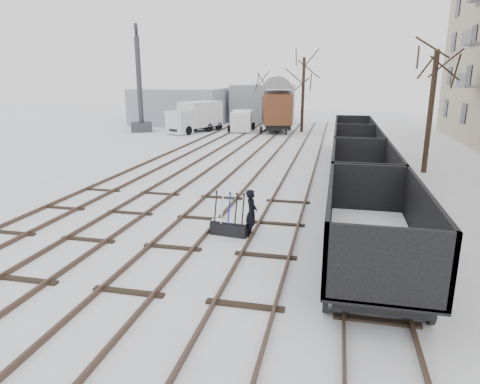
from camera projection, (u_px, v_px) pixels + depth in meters
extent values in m
plane|color=white|center=(173.00, 248.00, 13.61)|extent=(120.00, 120.00, 0.00)
cube|color=black|center=(155.00, 159.00, 28.21)|extent=(0.07, 52.00, 0.15)
cube|color=black|center=(176.00, 160.00, 27.90)|extent=(0.07, 52.00, 0.15)
cube|color=black|center=(48.00, 215.00, 16.76)|extent=(1.90, 0.20, 0.08)
cube|color=black|center=(199.00, 161.00, 27.57)|extent=(0.07, 52.00, 0.15)
cube|color=black|center=(220.00, 161.00, 27.26)|extent=(0.07, 52.00, 0.15)
cube|color=black|center=(117.00, 221.00, 16.12)|extent=(1.90, 0.20, 0.08)
cube|color=black|center=(244.00, 163.00, 26.93)|extent=(0.07, 52.00, 0.15)
cube|color=black|center=(266.00, 163.00, 26.62)|extent=(0.07, 52.00, 0.15)
cube|color=black|center=(193.00, 227.00, 15.48)|extent=(1.90, 0.20, 0.08)
cube|color=black|center=(292.00, 165.00, 26.29)|extent=(0.07, 52.00, 0.15)
cube|color=black|center=(315.00, 166.00, 25.98)|extent=(0.07, 52.00, 0.15)
cube|color=black|center=(275.00, 233.00, 14.84)|extent=(1.90, 0.20, 0.08)
cube|color=black|center=(341.00, 167.00, 25.64)|extent=(0.07, 52.00, 0.15)
cube|color=black|center=(366.00, 168.00, 25.34)|extent=(0.07, 52.00, 0.15)
cube|color=black|center=(365.00, 240.00, 14.20)|extent=(1.90, 0.20, 0.08)
cube|color=gray|center=(181.00, 106.00, 49.77)|extent=(10.00, 8.00, 4.00)
cube|color=white|center=(181.00, 88.00, 49.24)|extent=(9.80, 7.84, 0.10)
cube|color=gray|center=(263.00, 104.00, 51.57)|extent=(7.00, 6.00, 4.40)
cube|color=white|center=(263.00, 84.00, 50.98)|extent=(6.86, 5.88, 0.10)
cube|color=black|center=(229.00, 229.00, 14.70)|extent=(1.34, 0.59, 0.44)
cube|color=black|center=(229.00, 222.00, 14.64)|extent=(1.33, 0.47, 0.06)
cube|color=white|center=(229.00, 221.00, 14.63)|extent=(1.27, 0.42, 0.03)
cylinder|color=black|center=(216.00, 207.00, 14.68)|extent=(0.09, 0.32, 1.08)
cylinder|color=silver|center=(222.00, 208.00, 14.59)|extent=(0.09, 0.32, 1.08)
cylinder|color=#0B1F97|center=(229.00, 209.00, 14.51)|extent=(0.09, 0.32, 1.08)
cylinder|color=black|center=(236.00, 209.00, 14.43)|extent=(0.09, 0.32, 1.08)
cylinder|color=black|center=(243.00, 210.00, 14.34)|extent=(0.09, 0.32, 1.08)
imported|color=black|center=(251.00, 213.00, 14.48)|extent=(0.42, 0.62, 1.63)
cube|color=black|center=(372.00, 255.00, 11.41)|extent=(1.98, 5.45, 0.41)
cube|color=black|center=(373.00, 248.00, 11.35)|extent=(2.48, 6.19, 0.12)
cube|color=black|center=(329.00, 215.00, 11.39)|extent=(0.10, 6.19, 1.65)
cube|color=black|center=(424.00, 222.00, 10.89)|extent=(0.10, 6.19, 1.65)
cube|color=white|center=(373.00, 244.00, 11.33)|extent=(2.23, 5.95, 0.06)
cylinder|color=black|center=(326.00, 297.00, 9.86)|extent=(0.12, 0.72, 0.72)
cylinder|color=black|center=(405.00, 242.00, 13.11)|extent=(0.12, 0.72, 0.72)
cube|color=black|center=(361.00, 194.00, 17.44)|extent=(1.98, 5.45, 0.41)
cube|color=black|center=(361.00, 189.00, 17.38)|extent=(2.48, 6.19, 0.12)
cube|color=black|center=(333.00, 168.00, 17.42)|extent=(0.10, 6.19, 1.65)
cube|color=black|center=(394.00, 170.00, 16.91)|extent=(0.10, 6.19, 1.65)
cube|color=white|center=(362.00, 186.00, 17.36)|extent=(2.23, 5.95, 0.06)
cylinder|color=black|center=(331.00, 214.00, 15.89)|extent=(0.12, 0.72, 0.72)
cylinder|color=black|center=(385.00, 190.00, 19.14)|extent=(0.12, 0.72, 0.72)
cube|color=black|center=(356.00, 164.00, 23.46)|extent=(1.98, 5.45, 0.41)
cube|color=black|center=(356.00, 160.00, 23.41)|extent=(2.48, 6.19, 0.12)
cube|color=black|center=(335.00, 144.00, 23.45)|extent=(0.10, 6.19, 1.65)
cube|color=black|center=(380.00, 146.00, 22.94)|extent=(0.10, 6.19, 1.65)
cube|color=white|center=(356.00, 158.00, 23.38)|extent=(2.23, 5.95, 0.06)
cylinder|color=black|center=(334.00, 176.00, 21.92)|extent=(0.12, 0.72, 0.72)
cylinder|color=black|center=(374.00, 163.00, 25.17)|extent=(0.12, 0.72, 0.72)
cube|color=black|center=(352.00, 146.00, 29.49)|extent=(1.98, 5.45, 0.41)
cube|color=black|center=(353.00, 143.00, 29.44)|extent=(2.48, 6.19, 0.12)
cube|color=black|center=(336.00, 131.00, 29.48)|extent=(0.10, 6.19, 1.65)
cube|color=black|center=(372.00, 132.00, 28.97)|extent=(0.10, 6.19, 1.65)
cube|color=white|center=(353.00, 142.00, 29.41)|extent=(2.23, 5.95, 0.06)
cylinder|color=black|center=(335.00, 155.00, 27.95)|extent=(0.12, 0.72, 0.72)
cylinder|color=black|center=(367.00, 147.00, 31.20)|extent=(0.12, 0.72, 0.72)
cube|color=black|center=(276.00, 125.00, 42.31)|extent=(3.09, 5.16, 0.44)
cube|color=#4F2317|center=(276.00, 108.00, 41.88)|extent=(3.74, 5.91, 2.85)
cube|color=white|center=(277.00, 89.00, 41.41)|extent=(3.42, 5.59, 0.04)
cylinder|color=black|center=(261.00, 130.00, 41.00)|extent=(0.13, 0.77, 0.77)
cylinder|color=black|center=(290.00, 127.00, 43.79)|extent=(0.13, 0.77, 0.77)
cube|color=black|center=(196.00, 127.00, 42.53)|extent=(3.50, 6.41, 0.26)
cube|color=silver|center=(188.00, 123.00, 40.08)|extent=(2.57, 2.39, 2.15)
cube|color=silver|center=(198.00, 114.00, 42.85)|extent=(3.72, 4.95, 2.40)
cube|color=white|center=(198.00, 102.00, 42.53)|extent=(3.65, 4.85, 0.03)
cylinder|color=black|center=(179.00, 130.00, 40.64)|extent=(0.26, 0.86, 0.86)
cylinder|color=black|center=(212.00, 125.00, 44.60)|extent=(0.26, 0.86, 0.86)
cube|color=silver|center=(242.00, 121.00, 43.28)|extent=(2.63, 4.79, 1.86)
cube|color=white|center=(242.00, 111.00, 43.04)|extent=(2.57, 4.68, 0.04)
cylinder|color=black|center=(229.00, 129.00, 42.29)|extent=(0.23, 0.72, 0.72)
cylinder|color=black|center=(253.00, 126.00, 44.62)|extent=(0.23, 0.72, 0.72)
cube|color=#303136|center=(142.00, 127.00, 43.00)|extent=(2.69, 2.69, 0.90)
cylinder|color=#303136|center=(139.00, 85.00, 41.95)|extent=(0.50, 0.50, 9.03)
cylinder|color=#303136|center=(146.00, 48.00, 42.92)|extent=(2.67, 5.37, 4.16)
cylinder|color=black|center=(157.00, 76.00, 45.86)|extent=(0.05, 0.05, 5.08)
cylinder|color=black|center=(430.00, 113.00, 23.64)|extent=(0.30, 0.30, 6.72)
cylinder|color=black|center=(266.00, 105.00, 47.16)|extent=(0.30, 0.30, 4.67)
cylinder|color=black|center=(303.00, 95.00, 41.78)|extent=(0.30, 0.30, 7.14)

